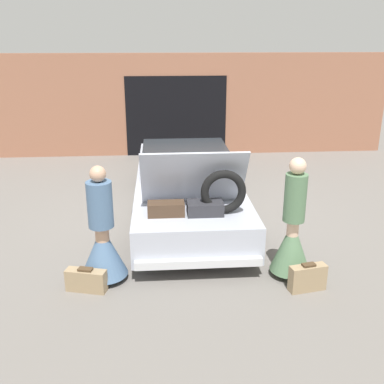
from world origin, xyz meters
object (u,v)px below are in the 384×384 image
(suitcase_beside_right_person, at_px, (308,278))
(person_right, at_px, (292,235))
(person_left, at_px, (103,241))
(suitcase_beside_left_person, at_px, (86,280))
(car, at_px, (186,184))

(suitcase_beside_right_person, bearing_deg, person_right, 106.46)
(person_left, height_order, person_right, person_right)
(person_left, xyz_separation_m, person_right, (2.63, -0.09, 0.04))
(suitcase_beside_left_person, height_order, suitcase_beside_right_person, suitcase_beside_right_person)
(car, distance_m, person_right, 2.91)
(person_right, bearing_deg, suitcase_beside_right_person, -164.75)
(person_right, xyz_separation_m, suitcase_beside_right_person, (0.12, -0.42, -0.44))
(car, relative_size, suitcase_beside_left_person, 9.42)
(suitcase_beside_left_person, bearing_deg, person_right, 4.12)
(person_left, bearing_deg, suitcase_beside_right_person, 72.40)
(person_left, bearing_deg, suitcase_beside_left_person, -42.69)
(suitcase_beside_left_person, relative_size, suitcase_beside_right_person, 1.09)
(person_left, height_order, suitcase_beside_left_person, person_left)
(car, height_order, person_left, car)
(car, bearing_deg, suitcase_beside_right_person, -64.58)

